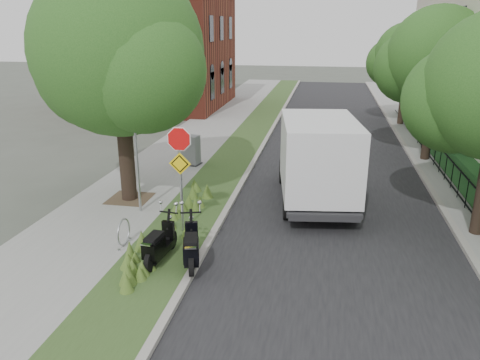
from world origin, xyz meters
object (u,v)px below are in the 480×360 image
object	(u,v)px
scooter_near	(158,248)
utility_cabinet	(189,150)
sign_assembly	(180,158)
box_truck	(317,156)
scooter_far	(191,251)

from	to	relation	value
scooter_near	utility_cabinet	xyz separation A→B (m)	(-1.71, 8.65, 0.20)
scooter_near	utility_cabinet	distance (m)	8.82
sign_assembly	box_truck	xyz separation A→B (m)	(3.70, 3.37, -0.66)
scooter_near	box_truck	distance (m)	6.62
sign_assembly	scooter_near	bearing A→B (deg)	-91.06
scooter_near	scooter_far	size ratio (longest dim) A/B	0.98
scooter_far	utility_cabinet	xyz separation A→B (m)	(-2.60, 8.68, 0.18)
sign_assembly	scooter_far	xyz separation A→B (m)	(0.85, -2.01, -1.78)
sign_assembly	scooter_near	world-z (taller)	sign_assembly
sign_assembly	box_truck	bearing A→B (deg)	42.30
utility_cabinet	sign_assembly	bearing A→B (deg)	-75.31
scooter_near	utility_cabinet	size ratio (longest dim) A/B	1.39
box_truck	utility_cabinet	xyz separation A→B (m)	(-5.45, 3.31, -0.94)
sign_assembly	utility_cabinet	bearing A→B (deg)	104.69
sign_assembly	scooter_far	bearing A→B (deg)	-66.95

